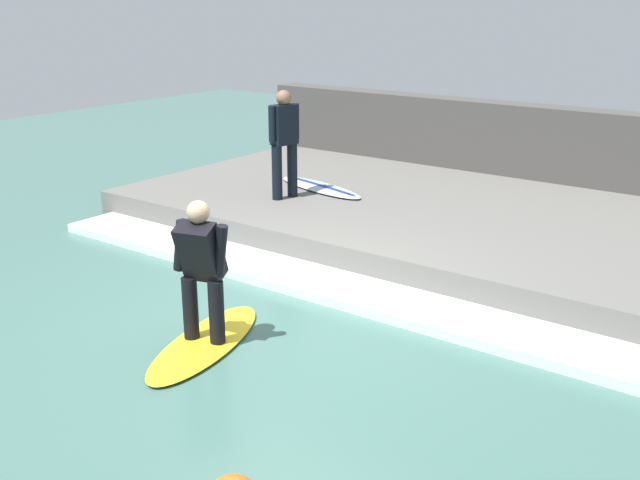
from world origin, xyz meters
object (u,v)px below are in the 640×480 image
object	(u,v)px
surfboard_waiting_near	(320,187)
surfer_waiting_near	(284,138)
surfer_riding	(201,264)
surfboard_riding	(205,342)

from	to	relation	value
surfboard_waiting_near	surfer_waiting_near	bearing A→B (deg)	170.50
surfer_riding	surfboard_waiting_near	bearing A→B (deg)	22.53
surfer_riding	surfer_waiting_near	xyz separation A→B (m)	(3.51, 1.86, 0.43)
surfer_waiting_near	surfboard_waiting_near	distance (m)	1.08
surfer_waiting_near	surfer_riding	bearing A→B (deg)	-152.13
surfer_waiting_near	surfboard_waiting_near	world-z (taller)	surfer_waiting_near
surfer_riding	surfboard_waiting_near	distance (m)	4.56
surfboard_riding	surfer_riding	xyz separation A→B (m)	(0.00, 0.00, 0.78)
surfboard_riding	surfboard_waiting_near	world-z (taller)	surfboard_waiting_near
surfboard_riding	surfboard_waiting_near	bearing A→B (deg)	22.53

